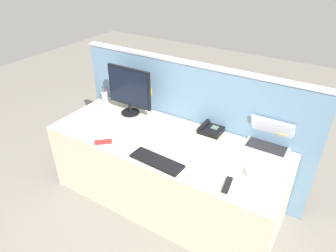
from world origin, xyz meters
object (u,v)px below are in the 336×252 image
laptop (268,140)px  cell_phone_white_slab (91,116)px  computer_mouse_right_hand (248,171)px  pen_cup (105,97)px  tv_remote (227,185)px  desk_phone (210,129)px  desktop_monitor (129,89)px  keyboard_main (157,161)px  cell_phone_red_case (103,142)px  cell_phone_silver_slab (198,181)px

laptop → cell_phone_white_slab: size_ratio=2.51×
computer_mouse_right_hand → pen_cup: pen_cup is taller
computer_mouse_right_hand → tv_remote: computer_mouse_right_hand is taller
laptop → desk_phone: (-0.52, -0.04, -0.04)m
desktop_monitor → laptop: desktop_monitor is taller
laptop → keyboard_main: 0.97m
laptop → desk_phone: 0.52m
desk_phone → laptop: bearing=4.6°
laptop → desk_phone: laptop is taller
laptop → tv_remote: laptop is taller
laptop → pen_cup: size_ratio=2.05×
keyboard_main → computer_mouse_right_hand: computer_mouse_right_hand is taller
computer_mouse_right_hand → laptop: bearing=70.4°
computer_mouse_right_hand → cell_phone_red_case: bearing=176.7°
computer_mouse_right_hand → desk_phone: bearing=126.6°
cell_phone_white_slab → cell_phone_silver_slab: bearing=20.9°
cell_phone_red_case → computer_mouse_right_hand: bearing=60.2°
desktop_monitor → cell_phone_red_case: 0.63m
laptop → cell_phone_red_case: bearing=-150.9°
laptop → pen_cup: (-1.78, -0.07, -0.01)m
desktop_monitor → cell_phone_white_slab: size_ratio=3.41×
cell_phone_silver_slab → desktop_monitor: bearing=138.3°
cell_phone_silver_slab → cell_phone_red_case: 0.95m
laptop → tv_remote: 0.65m
keyboard_main → computer_mouse_right_hand: size_ratio=4.51×
keyboard_main → cell_phone_white_slab: size_ratio=3.11×
laptop → cell_phone_silver_slab: 0.77m
laptop → cell_phone_silver_slab: laptop is taller
desk_phone → cell_phone_red_case: bearing=-138.1°
cell_phone_red_case → laptop: bearing=76.5°
computer_mouse_right_hand → cell_phone_silver_slab: size_ratio=0.75×
computer_mouse_right_hand → keyboard_main: bearing=-174.5°
keyboard_main → computer_mouse_right_hand: bearing=24.9°
laptop → keyboard_main: laptop is taller
computer_mouse_right_hand → cell_phone_white_slab: bearing=163.6°
desktop_monitor → tv_remote: 1.39m
computer_mouse_right_hand → cell_phone_red_case: 1.25m
desk_phone → tv_remote: size_ratio=1.20×
desktop_monitor → cell_phone_red_case: bearing=-77.2°
desktop_monitor → keyboard_main: bearing=-38.6°
cell_phone_silver_slab → desk_phone: bearing=94.5°
cell_phone_silver_slab → tv_remote: tv_remote is taller
desktop_monitor → cell_phone_red_case: desktop_monitor is taller
desk_phone → computer_mouse_right_hand: (0.49, -0.38, -0.01)m
laptop → cell_phone_silver_slab: size_ratio=2.72×
desk_phone → pen_cup: 1.27m
desk_phone → cell_phone_white_slab: (-1.15, -0.37, -0.02)m
keyboard_main → cell_phone_silver_slab: bearing=-1.2°
cell_phone_white_slab → computer_mouse_right_hand: bearing=33.0°
pen_cup → keyboard_main: bearing=-29.2°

